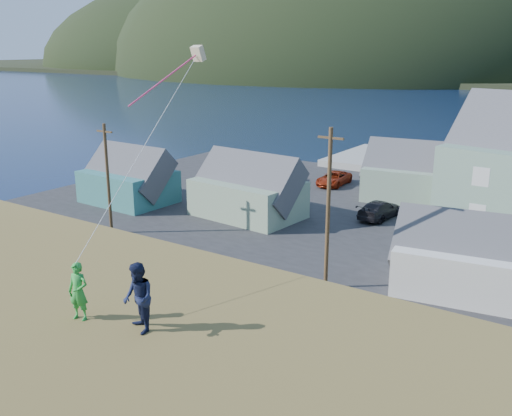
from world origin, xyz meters
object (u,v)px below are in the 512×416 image
at_px(shed_teal, 128,177).
at_px(shed_white, 460,257).
at_px(kite_flyer_green, 78,291).
at_px(wharf, 443,166).
at_px(kite_flyer_navy, 138,298).
at_px(shed_palegreen_near, 248,189).
at_px(shed_palegreen_far, 421,174).

height_order(shed_teal, shed_white, shed_teal).
bearing_deg(kite_flyer_green, wharf, 82.50).
distance_m(shed_teal, kite_flyer_navy, 39.69).
bearing_deg(kite_flyer_navy, wharf, 126.94).
distance_m(wharf, shed_teal, 37.11).
height_order(wharf, kite_flyer_navy, kite_flyer_navy).
relative_size(wharf, shed_teal, 3.04).
xyz_separation_m(shed_palegreen_near, shed_white, (19.14, -5.82, -0.23)).
bearing_deg(shed_palegreen_far, kite_flyer_green, -91.06).
xyz_separation_m(wharf, kite_flyer_green, (7.01, -58.43, 7.54)).
xyz_separation_m(shed_palegreen_far, kite_flyer_navy, (6.42, -42.28, 5.46)).
bearing_deg(shed_white, shed_palegreen_far, 106.01).
height_order(shed_white, shed_palegreen_far, shed_palegreen_far).
height_order(shed_teal, shed_palegreen_near, shed_palegreen_near).
distance_m(wharf, kite_flyer_navy, 59.19).
bearing_deg(wharf, kite_flyer_navy, -81.37).
xyz_separation_m(shed_palegreen_far, kite_flyer_green, (4.62, -42.68, 5.33)).
height_order(shed_palegreen_far, kite_flyer_navy, kite_flyer_navy).
relative_size(shed_teal, kite_flyer_green, 5.40).
bearing_deg(wharf, shed_white, -72.36).
xyz_separation_m(wharf, shed_white, (11.03, -34.67, 1.86)).
relative_size(wharf, shed_palegreen_far, 2.37).
relative_size(wharf, shed_palegreen_near, 2.68).
relative_size(shed_teal, shed_white, 1.05).
xyz_separation_m(shed_white, kite_flyer_navy, (-2.22, -23.36, 5.81)).
height_order(shed_palegreen_near, kite_flyer_navy, kite_flyer_navy).
height_order(wharf, kite_flyer_green, kite_flyer_green).
relative_size(shed_teal, shed_palegreen_near, 0.88).
xyz_separation_m(shed_teal, shed_palegreen_far, (22.31, 15.49, 0.20)).
relative_size(shed_palegreen_far, kite_flyer_green, 6.92).
distance_m(shed_palegreen_far, kite_flyer_green, 43.26).
bearing_deg(kite_flyer_navy, shed_teal, 165.32).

